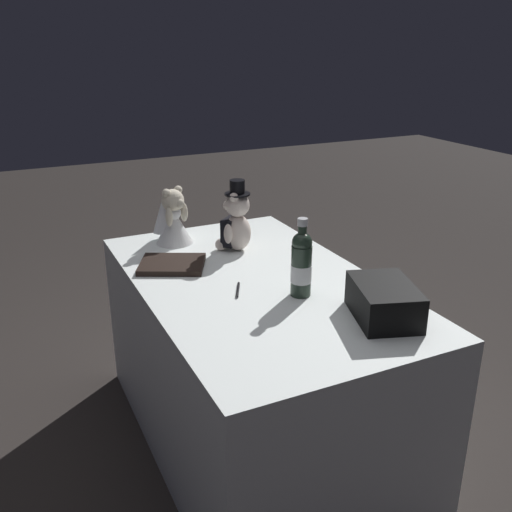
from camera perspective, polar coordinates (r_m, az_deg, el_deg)
ground_plane at (r=2.56m, az=0.00°, el=-17.56°), size 12.00×12.00×0.00m
reception_table at (r=2.35m, az=0.00°, el=-10.61°), size 1.44×0.86×0.73m
teddy_bear_groom at (r=2.46m, az=-2.04°, el=3.35°), size 0.16×0.15×0.31m
teddy_bear_bride at (r=2.58m, az=-8.44°, el=3.76°), size 0.22×0.19×0.26m
champagne_bottle at (r=2.02m, az=4.54°, el=-0.73°), size 0.07×0.07×0.29m
signing_pen at (r=2.09m, az=-1.82°, el=-3.46°), size 0.12×0.07×0.01m
gift_case_black at (r=1.92m, az=12.63°, el=-4.43°), size 0.32×0.26×0.12m
guestbook at (r=2.33m, az=-8.35°, el=-0.83°), size 0.30×0.32×0.02m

